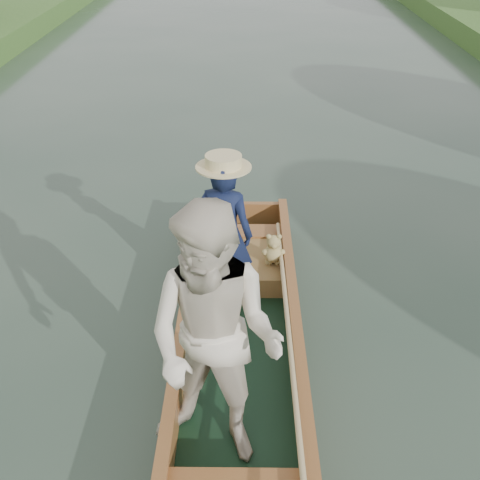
{
  "coord_description": "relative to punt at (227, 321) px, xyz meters",
  "views": [
    {
      "loc": [
        0.05,
        -4.24,
        3.78
      ],
      "look_at": [
        0.0,
        0.6,
        0.95
      ],
      "focal_mm": 45.0,
      "sensor_mm": 36.0,
      "label": 1
    }
  ],
  "objects": [
    {
      "name": "ground",
      "position": [
        0.1,
        0.38,
        -0.77
      ],
      "size": [
        120.0,
        120.0,
        0.0
      ],
      "primitive_type": "plane",
      "color": "#283D30",
      "rests_on": "ground"
    },
    {
      "name": "punt",
      "position": [
        0.0,
        0.0,
        0.0
      ],
      "size": [
        1.32,
        5.0,
        2.14
      ],
      "color": "black",
      "rests_on": "ground"
    }
  ]
}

